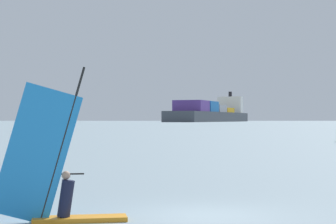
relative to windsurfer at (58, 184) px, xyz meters
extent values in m
plane|color=gray|center=(3.73, 0.99, -0.96)|extent=(4000.00, 4000.00, 0.00)
cube|color=orange|center=(0.54, 0.10, -0.90)|extent=(2.44, 1.07, 0.12)
cylinder|color=black|center=(0.12, 0.02, 1.05)|extent=(1.11, 0.26, 3.79)
cube|color=#268CD8|center=(-0.51, -0.09, 0.76)|extent=(2.26, 0.46, 3.59)
cylinder|color=black|center=(-0.07, -0.01, 0.24)|extent=(1.43, 0.30, 0.04)
cylinder|color=#191E38|center=(0.20, 0.04, -0.37)|extent=(0.50, 0.40, 0.96)
sphere|color=tan|center=(0.20, 0.04, 0.21)|extent=(0.22, 0.22, 0.22)
cube|color=#3F444C|center=(39.17, 601.75, 4.07)|extent=(100.70, 216.40, 10.06)
cube|color=silver|center=(66.36, 680.14, 18.87)|extent=(30.85, 21.05, 19.54)
cylinder|color=black|center=(66.36, 680.14, 31.64)|extent=(4.00, 4.00, 6.00)
cube|color=gold|center=(49.58, 631.76, 11.70)|extent=(36.21, 37.88, 5.20)
cube|color=#99999E|center=(38.49, 599.78, 13.00)|extent=(36.21, 37.88, 7.80)
cube|color=#1E66AD|center=(27.40, 567.81, 14.30)|extent=(36.21, 37.88, 10.40)
cube|color=#59388C|center=(16.31, 535.84, 14.30)|extent=(36.21, 37.88, 10.40)
cube|color=#60665B|center=(2.42, 1302.74, 14.98)|extent=(1247.71, 394.75, 31.87)
camera|label=1|loc=(3.00, -14.53, 1.62)|focal=62.11mm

